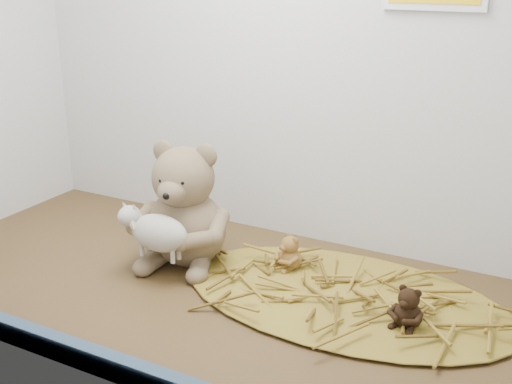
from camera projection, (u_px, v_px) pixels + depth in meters
The scene contains 7 objects.
alcove_shell at pixel (227, 32), 109.77cm from camera, with size 120.40×60.20×90.40cm.
front_rail at pixel (99, 361), 92.89cm from camera, with size 119.28×2.20×3.60cm, color #354866.
straw_bed at pixel (343, 296), 113.42cm from camera, with size 60.73×35.27×1.18cm, color brown.
main_teddy at pixel (185, 203), 124.31cm from camera, with size 19.76×20.86×24.50cm, color #846B51, non-canonical shape.
toy_lamb at pixel (159, 233), 118.01cm from camera, with size 15.16×9.25×9.80cm, color beige, non-canonical shape.
mini_teddy_tan at pixel (291, 250), 121.91cm from camera, with size 5.57×5.88×6.91cm, color olive, non-canonical shape.
mini_teddy_brown at pixel (409, 305), 102.19cm from camera, with size 5.68×6.00×7.05cm, color black, non-canonical shape.
Camera 1 is at (57.32, -88.04, 56.14)cm, focal length 45.00 mm.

